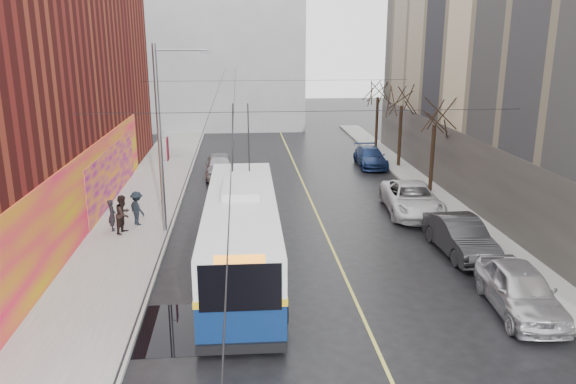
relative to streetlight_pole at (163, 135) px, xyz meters
The scene contains 21 objects.
ground 12.70m from the streetlight_pole, 58.46° to the right, with size 140.00×140.00×0.00m, color black.
sidewalk_left 5.50m from the streetlight_pole, 132.95° to the left, with size 4.00×60.00×0.15m, color gray.
sidewalk_right 16.00m from the streetlight_pole, ahead, with size 2.00×60.00×0.15m, color gray.
lane_line 9.89m from the streetlight_pole, 27.64° to the left, with size 0.12×50.00×0.01m, color #BFB74C.
building_far 35.24m from the streetlight_pole, 89.77° to the left, with size 20.50×12.10×18.00m.
streetlight_pole is the anchor object (origin of this frame).
catenary_wires 6.14m from the streetlight_pole, 52.95° to the left, with size 18.00×60.00×0.22m.
tree_near 16.28m from the streetlight_pole, 21.62° to the left, with size 3.20×3.20×6.40m.
tree_mid 19.96m from the streetlight_pole, 40.65° to the left, with size 3.20×3.20×6.68m.
tree_far 25.09m from the streetlight_pole, 52.88° to the left, with size 3.20×3.20×6.57m.
puddle 10.73m from the streetlight_pole, 80.64° to the right, with size 2.81×3.47×0.01m, color black.
pigeons_flying 4.20m from the streetlight_pole, ahead, with size 4.18×0.75×1.86m.
trolleybus 6.96m from the streetlight_pole, 55.07° to the right, with size 3.16×12.99×6.12m.
parked_car_a 16.56m from the streetlight_pole, 35.14° to the right, with size 1.97×4.91×1.67m, color #BBBABF.
parked_car_b 14.26m from the streetlight_pole, 16.19° to the right, with size 1.73×4.96×1.63m, color #262628.
parked_car_c 13.55m from the streetlight_pole, ahead, with size 2.71×5.87×1.63m, color silver.
parked_car_d 19.28m from the streetlight_pole, 45.73° to the left, with size 1.95×4.79×1.39m, color navy.
following_car 12.14m from the streetlight_pole, 79.19° to the left, with size 1.87×4.64×1.58m, color #9A9B9F.
pedestrian_a 4.76m from the streetlight_pole, behind, with size 0.57×0.37×1.55m, color black.
pedestrian_b 4.29m from the streetlight_pole, behind, with size 0.91×0.71×1.88m, color black.
pedestrian_c 4.29m from the streetlight_pole, 148.21° to the left, with size 1.11×0.64×1.71m, color black.
Camera 1 is at (-2.58, -16.29, 9.33)m, focal length 35.00 mm.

